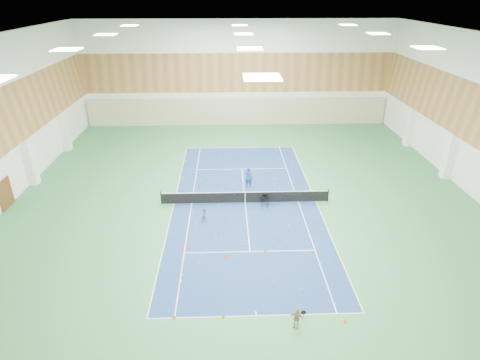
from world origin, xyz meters
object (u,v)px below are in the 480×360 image
(tennis_net, at_px, (245,196))
(coach, at_px, (249,177))
(child_apron, at_px, (296,318))
(ball_cart, at_px, (265,201))
(child_court, at_px, (205,215))

(tennis_net, distance_m, coach, 2.81)
(tennis_net, bearing_deg, coach, 81.56)
(coach, xyz_separation_m, child_apron, (1.46, -15.42, -0.32))
(tennis_net, height_order, ball_cart, tennis_net)
(tennis_net, xyz_separation_m, child_apron, (1.87, -12.66, 0.01))
(child_apron, distance_m, ball_cart, 12.06)
(coach, bearing_deg, tennis_net, 100.61)
(child_court, xyz_separation_m, child_apron, (4.83, -10.04, 0.03))
(coach, distance_m, ball_cart, 3.55)
(tennis_net, bearing_deg, child_apron, -81.58)
(child_apron, bearing_deg, ball_cart, 114.50)
(child_apron, bearing_deg, tennis_net, 121.01)
(ball_cart, bearing_deg, tennis_net, 179.65)
(tennis_net, relative_size, child_apron, 11.45)
(coach, bearing_deg, ball_cart, 126.55)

